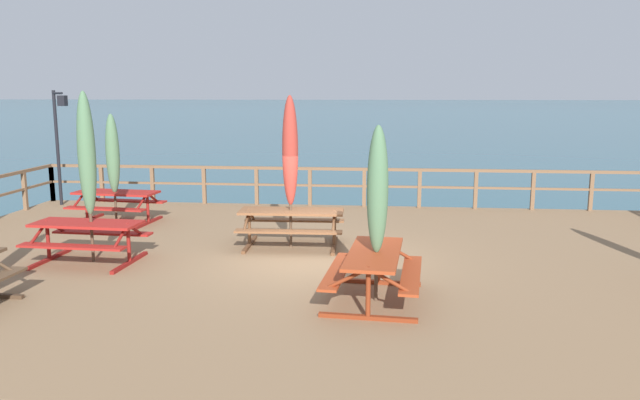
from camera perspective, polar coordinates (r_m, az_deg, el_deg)
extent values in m
plane|color=#2D5B6B|center=(12.04, -0.41, -8.30)|extent=(600.00, 600.00, 0.00)
cube|color=#846647|center=(11.95, -0.42, -6.90)|extent=(16.99, 11.53, 0.61)
cube|color=brown|center=(17.16, 1.58, 2.88)|extent=(16.69, 0.09, 0.08)
cube|color=brown|center=(17.22, 1.58, 1.32)|extent=(16.69, 0.07, 0.06)
cube|color=brown|center=(19.67, -23.46, 1.42)|extent=(0.10, 0.10, 1.05)
cube|color=brown|center=(18.98, -19.46, 1.40)|extent=(0.10, 0.10, 1.05)
cube|color=brown|center=(18.38, -15.17, 1.36)|extent=(0.10, 0.10, 1.05)
cube|color=brown|center=(17.90, -10.63, 1.31)|extent=(0.10, 0.10, 1.05)
cube|color=brown|center=(17.54, -5.86, 1.26)|extent=(0.10, 0.10, 1.05)
cube|color=brown|center=(17.30, -0.93, 1.19)|extent=(0.10, 0.10, 1.05)
cube|color=brown|center=(17.19, 4.10, 1.11)|extent=(0.10, 0.10, 1.05)
cube|color=brown|center=(17.22, 9.15, 1.02)|extent=(0.10, 0.10, 1.05)
cube|color=brown|center=(17.37, 14.15, 0.92)|extent=(0.10, 0.10, 1.05)
cube|color=brown|center=(17.66, 19.03, 0.83)|extent=(0.10, 0.10, 1.05)
cube|color=brown|center=(18.07, 23.71, 0.72)|extent=(0.10, 0.10, 1.05)
cube|color=brown|center=(18.47, -25.56, 0.77)|extent=(0.10, 0.10, 1.05)
cube|color=brown|center=(19.67, -23.46, 1.42)|extent=(0.10, 0.10, 1.05)
cube|color=maroon|center=(15.83, -18.28, 0.66)|extent=(2.05, 0.94, 0.05)
cube|color=maroon|center=(15.40, -19.23, -0.77)|extent=(2.01, 0.47, 0.04)
cube|color=maroon|center=(16.36, -17.27, -0.07)|extent=(2.01, 0.47, 0.04)
cube|color=maroon|center=(16.37, -20.64, -1.72)|extent=(0.21, 1.40, 0.06)
cylinder|color=maroon|center=(16.31, -20.71, -0.55)|extent=(0.07, 0.07, 0.74)
cylinder|color=maroon|center=(16.04, -21.28, 0.05)|extent=(0.12, 0.63, 0.37)
cylinder|color=maroon|center=(16.50, -20.25, 0.38)|extent=(0.12, 0.63, 0.37)
cube|color=maroon|center=(15.58, -15.52, -2.00)|extent=(0.21, 1.40, 0.06)
cylinder|color=maroon|center=(15.51, -15.58, -0.77)|extent=(0.07, 0.07, 0.74)
cylinder|color=maroon|center=(15.23, -16.09, -0.15)|extent=(0.12, 0.63, 0.37)
cylinder|color=maroon|center=(15.72, -15.16, 0.20)|extent=(0.12, 0.63, 0.37)
cube|color=brown|center=(12.68, -2.64, -1.05)|extent=(2.14, 0.82, 0.05)
cube|color=brown|center=(12.20, -2.94, -2.93)|extent=(2.13, 0.34, 0.04)
cube|color=brown|center=(13.29, -2.35, -1.86)|extent=(2.13, 0.34, 0.04)
cube|color=brown|center=(12.97, -6.50, -4.07)|extent=(0.12, 1.40, 0.06)
cylinder|color=brown|center=(12.89, -6.53, -2.60)|extent=(0.07, 0.07, 0.74)
cylinder|color=brown|center=(12.58, -6.78, -1.90)|extent=(0.07, 0.63, 0.37)
cylinder|color=brown|center=(13.11, -6.32, -1.40)|extent=(0.07, 0.63, 0.37)
cube|color=brown|center=(12.77, 1.33, -4.23)|extent=(0.12, 1.40, 0.06)
cylinder|color=brown|center=(12.69, 1.33, -2.74)|extent=(0.07, 0.07, 0.74)
cylinder|color=brown|center=(12.37, 1.27, -2.03)|extent=(0.07, 0.63, 0.37)
cylinder|color=brown|center=(12.91, 1.40, -1.52)|extent=(0.07, 0.63, 0.37)
cube|color=#993819|center=(9.43, 5.01, -4.93)|extent=(0.92, 2.08, 0.05)
cube|color=#993819|center=(9.47, 8.38, -6.81)|extent=(0.44, 2.04, 0.04)
cube|color=#993819|center=(9.57, 1.63, -6.53)|extent=(0.44, 2.04, 0.04)
cube|color=maroon|center=(8.85, 4.43, -10.75)|extent=(1.40, 0.19, 0.06)
cylinder|color=maroon|center=(8.74, 4.46, -8.66)|extent=(0.07, 0.07, 0.74)
cylinder|color=maroon|center=(8.65, 6.34, -7.36)|extent=(0.63, 0.11, 0.37)
cylinder|color=maroon|center=(8.70, 2.63, -7.20)|extent=(0.63, 0.11, 0.37)
cube|color=maroon|center=(10.42, 5.39, -7.55)|extent=(1.40, 0.19, 0.06)
cylinder|color=maroon|center=(10.32, 5.42, -5.75)|extent=(0.07, 0.07, 0.74)
cylinder|color=maroon|center=(10.25, 7.00, -4.62)|extent=(0.63, 0.11, 0.37)
cylinder|color=maroon|center=(10.29, 3.88, -4.50)|extent=(0.63, 0.11, 0.37)
cube|color=maroon|center=(12.28, -20.70, -2.05)|extent=(2.01, 0.86, 0.05)
cube|color=maroon|center=(11.87, -21.93, -4.01)|extent=(1.99, 0.38, 0.04)
cube|color=maroon|center=(12.82, -19.40, -2.86)|extent=(1.99, 0.38, 0.04)
cube|color=maroon|center=(12.85, -23.66, -4.99)|extent=(0.15, 1.40, 0.06)
cylinder|color=maroon|center=(12.77, -23.76, -3.51)|extent=(0.07, 0.07, 0.74)
cylinder|color=maroon|center=(12.49, -24.52, -2.81)|extent=(0.09, 0.63, 0.37)
cylinder|color=maroon|center=(12.95, -23.17, -2.29)|extent=(0.09, 0.63, 0.37)
cube|color=maroon|center=(12.07, -17.13, -5.51)|extent=(0.15, 1.40, 0.06)
cylinder|color=maroon|center=(11.99, -17.22, -3.95)|extent=(0.07, 0.07, 0.74)
cylinder|color=maroon|center=(11.69, -17.87, -3.21)|extent=(0.09, 0.63, 0.37)
cylinder|color=maroon|center=(12.18, -16.70, -2.64)|extent=(0.09, 0.63, 0.37)
cylinder|color=#4C3828|center=(15.69, -18.48, 2.46)|extent=(0.06, 0.06, 2.51)
ellipsoid|color=#4C704C|center=(15.64, -18.57, 4.07)|extent=(0.32, 0.32, 1.90)
cylinder|color=#2D432D|center=(15.66, -18.54, 3.55)|extent=(0.21, 0.21, 0.05)
cone|color=#4C3828|center=(15.58, -18.75, 7.28)|extent=(0.10, 0.10, 0.14)
cylinder|color=#4C3828|center=(12.55, -2.75, 2.18)|extent=(0.06, 0.06, 2.93)
ellipsoid|color=#A33328|center=(12.49, -2.77, 4.54)|extent=(0.32, 0.32, 2.22)
cylinder|color=maroon|center=(12.51, -2.76, 3.78)|extent=(0.21, 0.21, 0.05)
cone|color=#4C3828|center=(12.44, -2.81, 9.20)|extent=(0.10, 0.10, 0.14)
cylinder|color=#4C3828|center=(9.30, 5.28, -1.80)|extent=(0.06, 0.06, 2.54)
ellipsoid|color=#4C704C|center=(9.22, 5.32, 0.93)|extent=(0.32, 0.32, 1.93)
cylinder|color=#2D432D|center=(9.24, 5.31, 0.05)|extent=(0.21, 0.21, 0.05)
cone|color=#4C3828|center=(9.13, 5.41, 6.46)|extent=(0.10, 0.10, 0.14)
cylinder|color=#4C3828|center=(12.19, -20.56, 1.52)|extent=(0.06, 0.06, 3.01)
ellipsoid|color=#4C704C|center=(12.13, -20.71, 4.00)|extent=(0.32, 0.32, 2.28)
cylinder|color=#2D432D|center=(12.15, -20.66, 3.20)|extent=(0.21, 0.21, 0.05)
cone|color=#4C3828|center=(12.08, -21.01, 8.92)|extent=(0.10, 0.10, 0.14)
cylinder|color=black|center=(18.81, -23.03, 4.40)|extent=(0.09, 0.09, 3.20)
cylinder|color=black|center=(18.49, -23.02, 9.05)|extent=(0.46, 0.39, 0.06)
cube|color=black|center=(18.24, -22.65, 8.44)|extent=(0.20, 0.20, 0.28)
sphere|color=#F4E08C|center=(18.24, -22.65, 8.44)|extent=(0.14, 0.14, 0.14)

